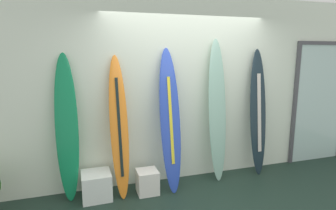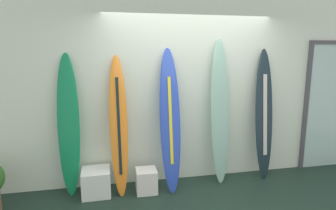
{
  "view_description": "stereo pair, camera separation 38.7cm",
  "coord_description": "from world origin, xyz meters",
  "px_view_note": "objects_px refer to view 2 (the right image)",
  "views": [
    {
      "loc": [
        -1.51,
        -2.69,
        1.95
      ],
      "look_at": [
        -0.37,
        0.95,
        1.23
      ],
      "focal_mm": 29.53,
      "sensor_mm": 36.0,
      "label": 1
    },
    {
      "loc": [
        -1.13,
        -2.79,
        1.95
      ],
      "look_at": [
        -0.37,
        0.95,
        1.23
      ],
      "focal_mm": 29.53,
      "sensor_mm": 36.0,
      "label": 2
    }
  ],
  "objects_px": {
    "surfboard_charcoal": "(264,115)",
    "surfboard_seafoam": "(220,113)",
    "surfboard_sunset": "(119,127)",
    "display_block_left": "(146,181)",
    "display_block_center": "(96,182)",
    "glass_door": "(334,103)",
    "surfboard_cobalt": "(170,120)",
    "surfboard_emerald": "(69,126)"
  },
  "relations": [
    {
      "from": "surfboard_charcoal",
      "to": "surfboard_seafoam",
      "type": "bearing_deg",
      "value": 179.82
    },
    {
      "from": "surfboard_sunset",
      "to": "display_block_left",
      "type": "relative_size",
      "value": 5.83
    },
    {
      "from": "display_block_center",
      "to": "surfboard_charcoal",
      "type": "bearing_deg",
      "value": 1.79
    },
    {
      "from": "surfboard_sunset",
      "to": "display_block_center",
      "type": "relative_size",
      "value": 4.91
    },
    {
      "from": "glass_door",
      "to": "surfboard_sunset",
      "type": "bearing_deg",
      "value": -176.58
    },
    {
      "from": "surfboard_sunset",
      "to": "surfboard_seafoam",
      "type": "relative_size",
      "value": 0.89
    },
    {
      "from": "surfboard_cobalt",
      "to": "surfboard_charcoal",
      "type": "relative_size",
      "value": 1.01
    },
    {
      "from": "display_block_left",
      "to": "glass_door",
      "type": "distance_m",
      "value": 3.42
    },
    {
      "from": "surfboard_charcoal",
      "to": "display_block_center",
      "type": "height_order",
      "value": "surfboard_charcoal"
    },
    {
      "from": "surfboard_charcoal",
      "to": "glass_door",
      "type": "bearing_deg",
      "value": 6.86
    },
    {
      "from": "surfboard_seafoam",
      "to": "display_block_left",
      "type": "distance_m",
      "value": 1.46
    },
    {
      "from": "surfboard_emerald",
      "to": "surfboard_sunset",
      "type": "bearing_deg",
      "value": -7.02
    },
    {
      "from": "surfboard_sunset",
      "to": "surfboard_cobalt",
      "type": "height_order",
      "value": "surfboard_cobalt"
    },
    {
      "from": "display_block_left",
      "to": "display_block_center",
      "type": "distance_m",
      "value": 0.7
    },
    {
      "from": "surfboard_seafoam",
      "to": "display_block_center",
      "type": "height_order",
      "value": "surfboard_seafoam"
    },
    {
      "from": "display_block_left",
      "to": "glass_door",
      "type": "xyz_separation_m",
      "value": [
        3.27,
        0.32,
        0.94
      ]
    },
    {
      "from": "surfboard_emerald",
      "to": "surfboard_cobalt",
      "type": "distance_m",
      "value": 1.39
    },
    {
      "from": "surfboard_cobalt",
      "to": "glass_door",
      "type": "distance_m",
      "value": 2.93
    },
    {
      "from": "surfboard_cobalt",
      "to": "display_block_left",
      "type": "bearing_deg",
      "value": -168.8
    },
    {
      "from": "surfboard_emerald",
      "to": "surfboard_charcoal",
      "type": "distance_m",
      "value": 2.89
    },
    {
      "from": "surfboard_emerald",
      "to": "surfboard_sunset",
      "type": "xyz_separation_m",
      "value": [
        0.67,
        -0.08,
        -0.03
      ]
    },
    {
      "from": "surfboard_cobalt",
      "to": "glass_door",
      "type": "xyz_separation_m",
      "value": [
        2.91,
        0.24,
        0.09
      ]
    },
    {
      "from": "display_block_center",
      "to": "display_block_left",
      "type": "bearing_deg",
      "value": -5.46
    },
    {
      "from": "glass_door",
      "to": "display_block_left",
      "type": "bearing_deg",
      "value": -174.49
    },
    {
      "from": "surfboard_cobalt",
      "to": "surfboard_sunset",
      "type": "bearing_deg",
      "value": 177.82
    },
    {
      "from": "surfboard_seafoam",
      "to": "surfboard_cobalt",
      "type": "bearing_deg",
      "value": -174.33
    },
    {
      "from": "surfboard_sunset",
      "to": "surfboard_charcoal",
      "type": "height_order",
      "value": "surfboard_charcoal"
    },
    {
      "from": "surfboard_emerald",
      "to": "display_block_center",
      "type": "height_order",
      "value": "surfboard_emerald"
    },
    {
      "from": "surfboard_seafoam",
      "to": "display_block_left",
      "type": "xyz_separation_m",
      "value": [
        -1.14,
        -0.15,
        -0.9
      ]
    },
    {
      "from": "surfboard_charcoal",
      "to": "display_block_center",
      "type": "xyz_separation_m",
      "value": [
        -2.56,
        -0.08,
        -0.82
      ]
    },
    {
      "from": "surfboard_cobalt",
      "to": "display_block_center",
      "type": "relative_size",
      "value": 5.16
    },
    {
      "from": "surfboard_sunset",
      "to": "surfboard_charcoal",
      "type": "relative_size",
      "value": 0.96
    },
    {
      "from": "display_block_center",
      "to": "glass_door",
      "type": "xyz_separation_m",
      "value": [
        3.97,
        0.25,
        0.93
      ]
    },
    {
      "from": "surfboard_emerald",
      "to": "surfboard_sunset",
      "type": "height_order",
      "value": "surfboard_emerald"
    },
    {
      "from": "surfboard_seafoam",
      "to": "surfboard_charcoal",
      "type": "height_order",
      "value": "surfboard_seafoam"
    },
    {
      "from": "display_block_left",
      "to": "glass_door",
      "type": "relative_size",
      "value": 0.15
    },
    {
      "from": "surfboard_cobalt",
      "to": "glass_door",
      "type": "height_order",
      "value": "glass_door"
    },
    {
      "from": "display_block_center",
      "to": "glass_door",
      "type": "bearing_deg",
      "value": 3.6
    },
    {
      "from": "surfboard_charcoal",
      "to": "surfboard_cobalt",
      "type": "bearing_deg",
      "value": -177.14
    },
    {
      "from": "surfboard_sunset",
      "to": "surfboard_seafoam",
      "type": "height_order",
      "value": "surfboard_seafoam"
    },
    {
      "from": "surfboard_emerald",
      "to": "surfboard_sunset",
      "type": "distance_m",
      "value": 0.68
    },
    {
      "from": "surfboard_seafoam",
      "to": "display_block_left",
      "type": "height_order",
      "value": "surfboard_seafoam"
    }
  ]
}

